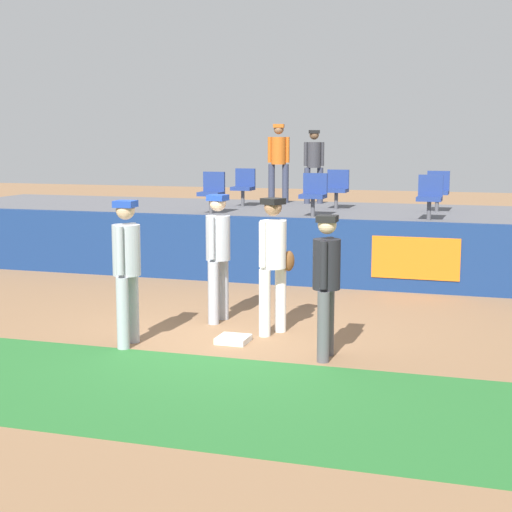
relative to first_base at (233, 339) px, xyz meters
name	(u,v)px	position (x,y,z in m)	size (l,w,h in m)	color
ground_plane	(225,338)	(-0.18, 0.19, -0.04)	(60.00, 60.00, 0.00)	#846042
grass_foreground_strip	(153,390)	(-0.18, -2.12, -0.04)	(18.00, 2.80, 0.01)	#26662B
first_base	(233,339)	(0.00, 0.00, 0.00)	(0.40, 0.40, 0.08)	white
player_fielder_home	(274,256)	(0.37, 0.60, 1.03)	(0.51, 0.51, 1.86)	white
player_runner_visitor	(127,262)	(-1.24, -0.55, 1.05)	(0.38, 0.52, 1.87)	#9EA3AD
player_coach_visitor	(218,249)	(-0.59, 1.05, 1.03)	(0.38, 0.52, 1.85)	#9EA3AD
player_umpire	(326,276)	(1.32, -0.39, 0.97)	(0.34, 0.49, 1.75)	#4C4C51
field_wall	(299,252)	(-0.17, 4.17, 0.57)	(18.00, 0.26, 1.22)	navy
bleacher_platform	(329,237)	(-0.18, 6.74, 0.52)	(18.00, 4.80, 1.12)	#59595E
seat_front_right	(430,195)	(1.99, 5.61, 1.55)	(0.46, 0.44, 0.84)	#4C4C51
seat_back_right	(438,189)	(1.99, 7.41, 1.55)	(0.46, 0.44, 0.84)	#4C4C51
seat_back_left	(244,185)	(-2.29, 7.41, 1.55)	(0.46, 0.44, 0.84)	#4C4C51
seat_back_center	(337,187)	(-0.15, 7.41, 1.55)	(0.48, 0.44, 0.84)	#4C4C51
seat_front_center	(314,192)	(-0.25, 5.61, 1.55)	(0.48, 0.44, 0.84)	#4C4C51
seat_front_left	(212,190)	(-2.38, 5.61, 1.55)	(0.46, 0.44, 0.84)	#4C4C51
spectator_hooded	(314,161)	(-0.93, 8.53, 2.06)	(0.45, 0.42, 1.70)	#33384C
spectator_capped	(279,157)	(-1.79, 8.52, 2.15)	(0.51, 0.41, 1.84)	#33384C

